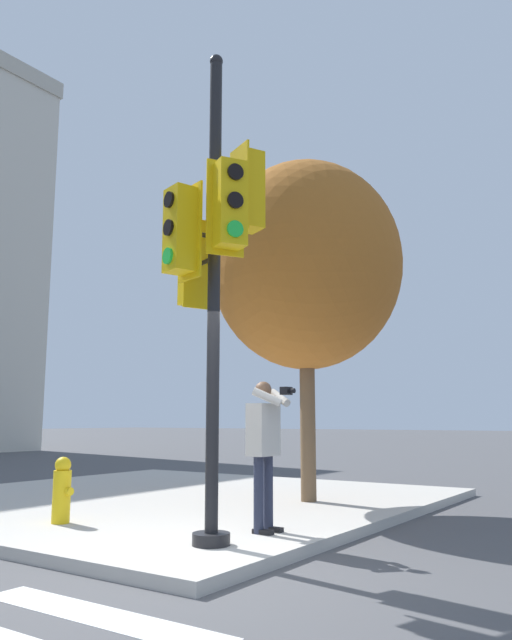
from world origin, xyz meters
TOP-DOWN VIEW (x-y plane):
  - ground_plane at (0.00, 0.00)m, footprint 160.00×160.00m
  - sidewalk_corner at (3.50, 3.50)m, footprint 8.00×8.00m
  - traffic_signal_pole at (0.67, 0.28)m, footprint 1.14×1.13m
  - person_photographer at (1.59, 0.24)m, footprint 0.50×0.53m
  - street_tree at (4.22, 1.15)m, footprint 3.11×3.11m
  - fire_hydrant at (0.72, 2.63)m, footprint 0.22×0.28m

SIDE VIEW (x-z plane):
  - ground_plane at x=0.00m, z-range 0.00..0.00m
  - sidewalk_corner at x=3.50m, z-range 0.00..0.13m
  - fire_hydrant at x=0.72m, z-range 0.12..0.91m
  - person_photographer at x=1.59m, z-range 0.30..1.98m
  - traffic_signal_pole at x=0.67m, z-range 0.54..5.87m
  - street_tree at x=4.22m, z-range 1.14..6.59m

